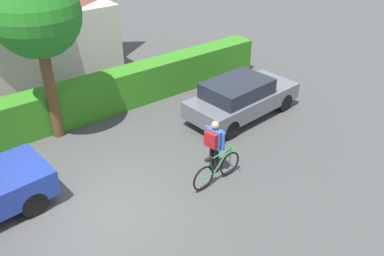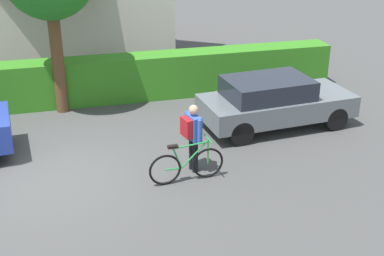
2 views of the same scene
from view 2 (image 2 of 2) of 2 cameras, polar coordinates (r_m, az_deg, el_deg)
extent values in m
plane|color=#454545|center=(12.00, -15.34, -5.37)|extent=(60.00, 60.00, 0.00)
cube|color=#317B1D|center=(15.93, -15.77, 4.60)|extent=(17.90, 0.90, 1.34)
cube|color=beige|center=(20.53, -14.42, 11.26)|extent=(7.82, 5.14, 2.92)
cube|color=slate|center=(14.15, 9.23, 2.45)|extent=(4.18, 2.08, 0.56)
cube|color=#1E232D|center=(13.83, 8.26, 4.36)|extent=(2.32, 1.71, 0.50)
cylinder|color=black|center=(15.54, 12.28, 3.07)|extent=(0.64, 0.23, 0.63)
cylinder|color=black|center=(14.35, 15.45, 0.97)|extent=(0.64, 0.23, 0.63)
cylinder|color=black|center=(14.34, 2.84, 1.82)|extent=(0.64, 0.23, 0.63)
cylinder|color=black|center=(13.04, 5.43, -0.59)|extent=(0.64, 0.23, 0.63)
torus|color=black|center=(11.48, 1.75, -3.84)|extent=(0.72, 0.11, 0.72)
torus|color=black|center=(11.20, -2.96, -4.60)|extent=(0.72, 0.11, 0.72)
cylinder|color=#268C3F|center=(11.26, 0.32, -2.86)|extent=(0.63, 0.09, 0.60)
cylinder|color=#268C3F|center=(11.16, -1.62, -3.30)|extent=(0.23, 0.05, 0.53)
cylinder|color=#268C3F|center=(11.12, -0.27, -1.91)|extent=(0.75, 0.09, 0.08)
cylinder|color=#268C3F|center=(11.25, -2.05, -4.49)|extent=(0.38, 0.07, 0.05)
cylinder|color=#268C3F|center=(11.35, 1.77, -2.59)|extent=(0.04, 0.04, 0.56)
cube|color=black|center=(11.01, -2.12, -2.05)|extent=(0.23, 0.12, 0.06)
cylinder|color=#268C3F|center=(11.22, 1.79, -1.18)|extent=(0.07, 0.50, 0.03)
cylinder|color=black|center=(11.82, -0.02, -2.77)|extent=(0.13, 0.13, 0.79)
cylinder|color=black|center=(11.69, 0.35, -3.09)|extent=(0.13, 0.13, 0.79)
cube|color=#3359B2|center=(11.46, 0.16, 0.08)|extent=(0.30, 0.49, 0.56)
sphere|color=tan|center=(11.30, 0.17, 2.02)|extent=(0.21, 0.21, 0.21)
cylinder|color=#3359B2|center=(11.69, -0.47, 0.63)|extent=(0.09, 0.09, 0.53)
cylinder|color=#3359B2|center=(11.23, 0.83, -0.37)|extent=(0.09, 0.09, 0.53)
cube|color=#A6191E|center=(11.38, -0.55, 0.07)|extent=(0.24, 0.39, 0.42)
cylinder|color=brown|center=(15.15, -14.48, 7.37)|extent=(0.34, 0.34, 3.16)
camera|label=1|loc=(4.79, -73.01, 25.29)|focal=38.95mm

